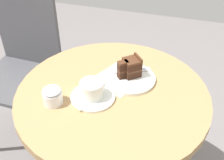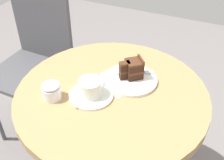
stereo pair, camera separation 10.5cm
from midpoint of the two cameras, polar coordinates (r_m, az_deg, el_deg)
cafe_table at (r=1.14m, az=2.60°, el=-6.94°), size 0.73×0.73×0.68m
saucer at (r=1.04m, az=-1.34°, el=-3.18°), size 0.17×0.17×0.01m
coffee_cup at (r=1.02m, az=-1.46°, el=-1.55°), size 0.12×0.09×0.06m
teaspoon at (r=0.99m, az=-2.43°, el=-5.14°), size 0.06×0.10×0.00m
cake_plate at (r=1.12m, az=6.66°, el=-0.05°), size 0.21×0.21×0.01m
cake_slice at (r=1.10m, az=6.97°, el=2.15°), size 0.09×0.10×0.08m
fork at (r=1.15m, az=8.28°, el=1.39°), size 0.08×0.14×0.00m
napkin at (r=1.13m, az=4.79°, el=0.18°), size 0.23×0.22×0.00m
cafe_chair at (r=1.59m, az=-13.40°, el=5.35°), size 0.40×0.40×0.91m
sugar_pot at (r=1.03m, az=-9.39°, el=-2.27°), size 0.07×0.07×0.07m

